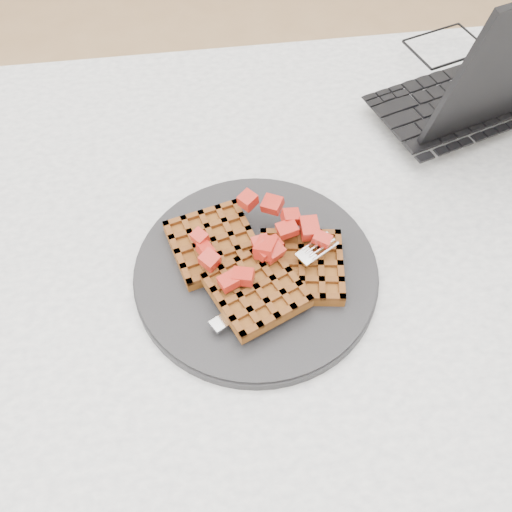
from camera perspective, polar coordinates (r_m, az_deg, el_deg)
The scene contains 7 objects.
ground at distance 1.37m, azimuth 3.02°, elevation -17.47°, with size 4.00×4.00×0.00m, color tan.
table at distance 0.79m, azimuth 5.01°, elevation -3.50°, with size 1.20×0.80×0.75m.
plate at distance 0.66m, azimuth -0.00°, elevation -1.60°, with size 0.28×0.28×0.02m, color black.
waffles at distance 0.64m, azimuth 0.06°, elevation -0.93°, with size 0.21×0.19×0.03m.
strawberry_pile at distance 0.62m, azimuth -0.00°, elevation 0.74°, with size 0.15×0.15×0.02m, color #900600, non-canonical shape.
fork at distance 0.63m, azimuth 2.76°, elevation -2.52°, with size 0.02×0.18×0.02m, color silver, non-canonical shape.
laptop at distance 0.92m, azimuth 21.90°, elevation 16.71°, with size 0.41×0.35×0.24m.
Camera 1 is at (-0.12, -0.40, 1.31)m, focal length 40.00 mm.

